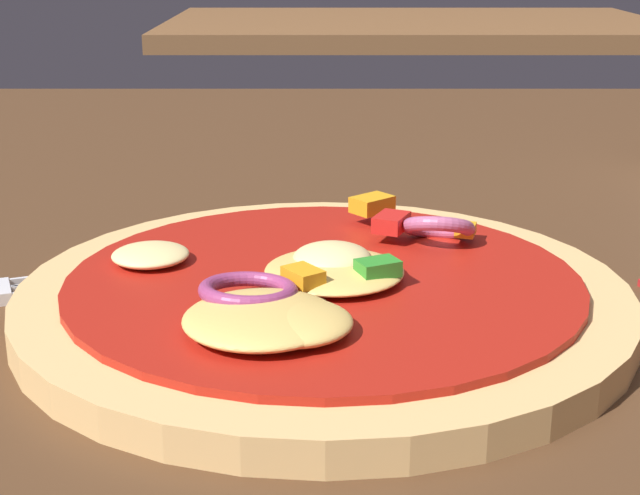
# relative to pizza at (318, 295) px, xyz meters

# --- Properties ---
(dining_table) EXTENTS (1.32, 1.04, 0.03)m
(dining_table) POSITION_rel_pizza_xyz_m (0.06, 0.03, -0.02)
(dining_table) COLOR #4C301C
(dining_table) RESTS_ON ground
(pizza) EXTENTS (0.23, 0.23, 0.03)m
(pizza) POSITION_rel_pizza_xyz_m (0.00, 0.00, 0.00)
(pizza) COLOR tan
(pizza) RESTS_ON dining_table
(background_table) EXTENTS (0.82, 0.52, 0.03)m
(background_table) POSITION_rel_pizza_xyz_m (0.16, 1.30, -0.02)
(background_table) COLOR brown
(background_table) RESTS_ON ground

